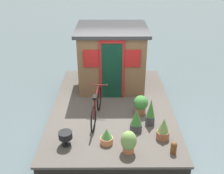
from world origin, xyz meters
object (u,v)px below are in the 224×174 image
(potted_plant_rosemary, at_px, (141,104))
(potted_plant_sage, at_px, (163,129))
(potted_plant_mint, at_px, (136,120))
(potted_plant_lavender, at_px, (107,136))
(bicycle, at_px, (96,107))
(potted_plant_thyme, at_px, (151,113))
(potted_plant_basil, at_px, (129,142))
(mooring_bollard, at_px, (174,147))
(charcoal_grill, at_px, (65,136))
(houseboat_cabin, at_px, (112,57))

(potted_plant_rosemary, bearing_deg, potted_plant_sage, -158.64)
(potted_plant_sage, distance_m, potted_plant_mint, 0.69)
(potted_plant_lavender, height_order, potted_plant_sage, potted_plant_sage)
(bicycle, distance_m, potted_plant_thyme, 1.39)
(potted_plant_basil, relative_size, potted_plant_mint, 0.87)
(bicycle, bearing_deg, mooring_bollard, -127.29)
(potted_plant_sage, height_order, charcoal_grill, potted_plant_sage)
(mooring_bollard, bearing_deg, potted_plant_rosemary, 19.63)
(potted_plant_lavender, xyz_separation_m, potted_plant_sage, (0.18, -1.33, 0.07))
(potted_plant_basil, relative_size, potted_plant_rosemary, 0.98)
(potted_plant_rosemary, height_order, potted_plant_mint, potted_plant_mint)
(potted_plant_basil, height_order, charcoal_grill, potted_plant_basil)
(potted_plant_basil, bearing_deg, potted_plant_lavender, 58.55)
(bicycle, xyz_separation_m, potted_plant_lavender, (-0.99, -0.28, -0.19))
(potted_plant_basil, distance_m, mooring_bollard, 1.00)
(potted_plant_basil, bearing_deg, bicycle, 30.51)
(potted_plant_rosemary, relative_size, mooring_bollard, 1.90)
(charcoal_grill, bearing_deg, potted_plant_lavender, -87.10)
(houseboat_cabin, relative_size, potted_plant_sage, 3.93)
(bicycle, height_order, mooring_bollard, bicycle)
(houseboat_cabin, xyz_separation_m, potted_plant_thyme, (-2.30, -0.97, -0.62))
(potted_plant_sage, distance_m, charcoal_grill, 2.27)
(potted_plant_lavender, relative_size, mooring_bollard, 1.39)
(potted_plant_lavender, distance_m, potted_plant_thyme, 1.35)
(bicycle, relative_size, potted_plant_mint, 2.75)
(potted_plant_sage, relative_size, potted_plant_mint, 0.90)
(potted_plant_mint, relative_size, mooring_bollard, 2.15)
(potted_plant_sage, xyz_separation_m, charcoal_grill, (-0.23, 2.26, -0.01))
(potted_plant_basil, height_order, potted_plant_mint, potted_plant_mint)
(potted_plant_lavender, bearing_deg, potted_plant_mint, -55.26)
(mooring_bollard, bearing_deg, potted_plant_lavender, 77.07)
(potted_plant_lavender, xyz_separation_m, potted_plant_mint, (0.50, -0.71, 0.10))
(houseboat_cabin, bearing_deg, potted_plant_thyme, -157.13)
(potted_plant_sage, xyz_separation_m, mooring_bollard, (-0.52, -0.15, -0.11))
(charcoal_grill, bearing_deg, mooring_bollard, -96.89)
(mooring_bollard, bearing_deg, potted_plant_thyme, 18.82)
(potted_plant_lavender, height_order, potted_plant_rosemary, potted_plant_rosemary)
(houseboat_cabin, bearing_deg, bicycle, 168.89)
(bicycle, distance_m, potted_plant_rosemary, 1.21)
(potted_plant_lavender, bearing_deg, bicycle, 15.57)
(houseboat_cabin, bearing_deg, charcoal_grill, 161.11)
(potted_plant_lavender, distance_m, mooring_bollard, 1.51)
(potted_plant_basil, relative_size, charcoal_grill, 1.55)
(potted_plant_thyme, relative_size, potted_plant_rosemary, 1.33)
(bicycle, bearing_deg, houseboat_cabin, -11.11)
(bicycle, distance_m, potted_plant_mint, 1.11)
(houseboat_cabin, distance_m, potted_plant_basil, 3.44)
(potted_plant_lavender, distance_m, potted_plant_basil, 0.57)
(houseboat_cabin, xyz_separation_m, mooring_bollard, (-3.40, -1.34, -0.82))
(potted_plant_mint, bearing_deg, mooring_bollard, -137.72)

